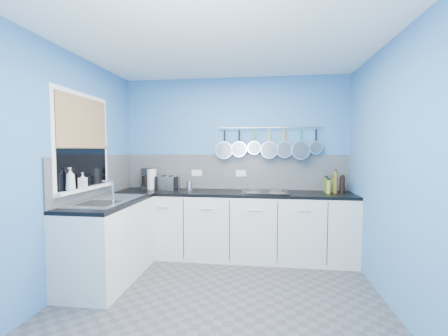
% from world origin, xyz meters
% --- Properties ---
extents(floor, '(3.20, 3.00, 0.02)m').
position_xyz_m(floor, '(0.00, 0.00, -0.01)').
color(floor, '#47474C').
rests_on(floor, ground).
extents(ceiling, '(3.20, 3.00, 0.02)m').
position_xyz_m(ceiling, '(0.00, 0.00, 2.51)').
color(ceiling, white).
rests_on(ceiling, ground).
extents(wall_back, '(3.20, 0.02, 2.50)m').
position_xyz_m(wall_back, '(0.00, 1.51, 1.25)').
color(wall_back, '#3C77B5').
rests_on(wall_back, ground).
extents(wall_front, '(3.20, 0.02, 2.50)m').
position_xyz_m(wall_front, '(0.00, -1.51, 1.25)').
color(wall_front, '#3C77B5').
rests_on(wall_front, ground).
extents(wall_left, '(0.02, 3.00, 2.50)m').
position_xyz_m(wall_left, '(-1.61, 0.00, 1.25)').
color(wall_left, '#3C77B5').
rests_on(wall_left, ground).
extents(wall_right, '(0.02, 3.00, 2.50)m').
position_xyz_m(wall_right, '(1.61, 0.00, 1.25)').
color(wall_right, '#3C77B5').
rests_on(wall_right, ground).
extents(backsplash_back, '(3.20, 0.02, 0.50)m').
position_xyz_m(backsplash_back, '(0.00, 1.49, 1.15)').
color(backsplash_back, gray).
rests_on(backsplash_back, wall_back).
extents(backsplash_left, '(0.02, 1.80, 0.50)m').
position_xyz_m(backsplash_left, '(-1.59, 0.60, 1.15)').
color(backsplash_left, gray).
rests_on(backsplash_left, wall_left).
extents(cabinet_run_back, '(3.20, 0.60, 0.86)m').
position_xyz_m(cabinet_run_back, '(0.00, 1.20, 0.43)').
color(cabinet_run_back, silver).
rests_on(cabinet_run_back, ground).
extents(worktop_back, '(3.20, 0.60, 0.04)m').
position_xyz_m(worktop_back, '(0.00, 1.20, 0.88)').
color(worktop_back, black).
rests_on(worktop_back, cabinet_run_back).
extents(cabinet_run_left, '(0.60, 1.20, 0.86)m').
position_xyz_m(cabinet_run_left, '(-1.30, 0.30, 0.43)').
color(cabinet_run_left, silver).
rests_on(cabinet_run_left, ground).
extents(worktop_left, '(0.60, 1.20, 0.04)m').
position_xyz_m(worktop_left, '(-1.30, 0.30, 0.88)').
color(worktop_left, black).
rests_on(worktop_left, cabinet_run_left).
extents(window_frame, '(0.01, 1.00, 1.10)m').
position_xyz_m(window_frame, '(-1.58, 0.30, 1.55)').
color(window_frame, white).
rests_on(window_frame, wall_left).
extents(window_glass, '(0.01, 0.90, 1.00)m').
position_xyz_m(window_glass, '(-1.57, 0.30, 1.55)').
color(window_glass, black).
rests_on(window_glass, wall_left).
extents(bamboo_blind, '(0.01, 0.90, 0.55)m').
position_xyz_m(bamboo_blind, '(-1.56, 0.30, 1.77)').
color(bamboo_blind, '#956D47').
rests_on(bamboo_blind, wall_left).
extents(window_sill, '(0.10, 0.98, 0.03)m').
position_xyz_m(window_sill, '(-1.55, 0.30, 1.04)').
color(window_sill, white).
rests_on(window_sill, wall_left).
extents(sink_unit, '(0.50, 0.95, 0.01)m').
position_xyz_m(sink_unit, '(-1.30, 0.30, 0.90)').
color(sink_unit, silver).
rests_on(sink_unit, worktop_left).
extents(mixer_tap, '(0.12, 0.08, 0.26)m').
position_xyz_m(mixer_tap, '(-1.14, 0.12, 1.03)').
color(mixer_tap, silver).
rests_on(mixer_tap, worktop_left).
extents(socket_left, '(0.15, 0.01, 0.09)m').
position_xyz_m(socket_left, '(-0.55, 1.48, 1.13)').
color(socket_left, white).
rests_on(socket_left, backsplash_back).
extents(socket_right, '(0.15, 0.01, 0.09)m').
position_xyz_m(socket_right, '(0.10, 1.48, 1.13)').
color(socket_right, white).
rests_on(socket_right, backsplash_back).
extents(pot_rail, '(1.45, 0.02, 0.02)m').
position_xyz_m(pot_rail, '(0.50, 1.45, 1.78)').
color(pot_rail, silver).
rests_on(pot_rail, wall_back).
extents(soap_bottle_a, '(0.11, 0.11, 0.24)m').
position_xyz_m(soap_bottle_a, '(-1.53, -0.00, 1.17)').
color(soap_bottle_a, white).
rests_on(soap_bottle_a, window_sill).
extents(soap_bottle_b, '(0.10, 0.10, 0.17)m').
position_xyz_m(soap_bottle_b, '(-1.53, 0.20, 1.14)').
color(soap_bottle_b, white).
rests_on(soap_bottle_b, window_sill).
extents(paper_towel, '(0.13, 0.13, 0.29)m').
position_xyz_m(paper_towel, '(-1.17, 1.28, 1.05)').
color(paper_towel, white).
rests_on(paper_towel, worktop_back).
extents(coffee_maker, '(0.22, 0.23, 0.30)m').
position_xyz_m(coffee_maker, '(-1.26, 1.33, 1.05)').
color(coffee_maker, black).
rests_on(coffee_maker, worktop_back).
extents(toaster, '(0.33, 0.25, 0.19)m').
position_xyz_m(toaster, '(-0.94, 1.29, 1.00)').
color(toaster, silver).
rests_on(toaster, worktop_back).
extents(canister, '(0.10, 0.10, 0.12)m').
position_xyz_m(canister, '(-0.62, 1.32, 0.96)').
color(canister, silver).
rests_on(canister, worktop_back).
extents(hob, '(0.62, 0.54, 0.01)m').
position_xyz_m(hob, '(0.45, 1.22, 0.91)').
color(hob, black).
rests_on(hob, worktop_back).
extents(pan_0, '(0.25, 0.07, 0.44)m').
position_xyz_m(pan_0, '(-0.14, 1.44, 1.56)').
color(pan_0, silver).
rests_on(pan_0, pot_rail).
extents(pan_1, '(0.22, 0.07, 0.41)m').
position_xyz_m(pan_1, '(0.08, 1.44, 1.57)').
color(pan_1, silver).
rests_on(pan_1, pot_rail).
extents(pan_2, '(0.19, 0.05, 0.38)m').
position_xyz_m(pan_2, '(0.29, 1.44, 1.59)').
color(pan_2, silver).
rests_on(pan_2, pot_rail).
extents(pan_3, '(0.24, 0.10, 0.43)m').
position_xyz_m(pan_3, '(0.50, 1.44, 1.56)').
color(pan_3, silver).
rests_on(pan_3, pot_rail).
extents(pan_4, '(0.23, 0.08, 0.42)m').
position_xyz_m(pan_4, '(0.71, 1.44, 1.57)').
color(pan_4, silver).
rests_on(pan_4, pot_rail).
extents(pan_5, '(0.26, 0.12, 0.45)m').
position_xyz_m(pan_5, '(0.92, 1.44, 1.56)').
color(pan_5, silver).
rests_on(pan_5, pot_rail).
extents(pan_6, '(0.18, 0.06, 0.37)m').
position_xyz_m(pan_6, '(1.14, 1.44, 1.59)').
color(pan_6, silver).
rests_on(pan_6, pot_rail).
extents(condiment_0, '(0.05, 0.05, 0.18)m').
position_xyz_m(condiment_0, '(1.46, 1.33, 0.99)').
color(condiment_0, black).
rests_on(condiment_0, worktop_back).
extents(condiment_1, '(0.05, 0.05, 0.20)m').
position_xyz_m(condiment_1, '(1.35, 1.30, 1.00)').
color(condiment_1, '#3F721E').
rests_on(condiment_1, worktop_back).
extents(condiment_2, '(0.06, 0.06, 0.20)m').
position_xyz_m(condiment_2, '(1.25, 1.30, 1.00)').
color(condiment_2, '#265919').
rests_on(condiment_2, worktop_back).
extents(condiment_3, '(0.06, 0.06, 0.22)m').
position_xyz_m(condiment_3, '(1.44, 1.23, 1.01)').
color(condiment_3, black).
rests_on(condiment_3, worktop_back).
extents(condiment_4, '(0.05, 0.05, 0.29)m').
position_xyz_m(condiment_4, '(1.36, 1.23, 1.05)').
color(condiment_4, brown).
rests_on(condiment_4, worktop_back).
extents(condiment_5, '(0.05, 0.05, 0.18)m').
position_xyz_m(condiment_5, '(1.27, 1.21, 0.99)').
color(condiment_5, olive).
rests_on(condiment_5, worktop_back).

